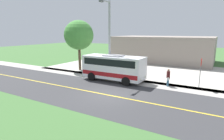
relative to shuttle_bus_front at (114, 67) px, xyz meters
The scene contains 11 objects.
ground_plane 5.14m from the shuttle_bus_front, 23.31° to the left, with size 120.00×120.00×0.00m, color #3D6633.
road_surface 5.13m from the shuttle_bus_front, 23.31° to the left, with size 8.00×100.00×0.01m, color #333335.
sidewalk 2.58m from the shuttle_bus_front, 110.06° to the left, with size 2.40×100.00×0.01m, color #9E9991.
parking_lot_surface 9.45m from the shuttle_bus_front, 148.02° to the left, with size 14.00×36.00×0.01m, color #B2ADA3.
road_centre_line 5.13m from the shuttle_bus_front, 23.31° to the left, with size 0.16×100.00×0.00m, color gold.
shuttle_bus_front is the anchor object (origin of this frame).
pedestrian_with_bags 5.82m from the shuttle_bus_front, 98.30° to the left, with size 0.72×0.34×1.72m.
stop_sign 8.65m from the shuttle_bus_front, 100.72° to the left, with size 0.76×0.07×2.88m.
street_light_pole 3.24m from the shuttle_bus_front, 115.86° to the right, with size 1.97×0.24×8.52m.
tree_curbside 8.36m from the shuttle_bus_front, 112.19° to the right, with size 4.03×4.03×6.85m.
commercial_building 16.93m from the shuttle_bus_front, behind, with size 10.00×16.94×4.46m, color gray.
Camera 1 is at (13.11, 8.07, 5.30)m, focal length 30.35 mm.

